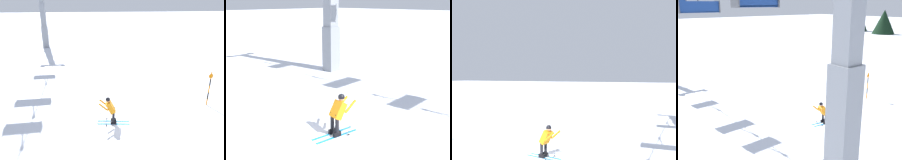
# 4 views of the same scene
# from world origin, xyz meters

# --- Properties ---
(ground_plane) EXTENTS (260.00, 260.00, 0.00)m
(ground_plane) POSITION_xyz_m (0.00, 0.00, 0.00)
(ground_plane) COLOR white
(skier_carving_main) EXTENTS (0.79, 1.71, 1.58)m
(skier_carving_main) POSITION_xyz_m (0.41, 1.34, 0.83)
(skier_carving_main) COLOR #198CCC
(skier_carving_main) RESTS_ON ground_plane
(lift_tower_near) EXTENTS (0.84, 2.37, 9.22)m
(lift_tower_near) POSITION_xyz_m (-6.07, 7.30, 3.78)
(lift_tower_near) COLOR gray
(lift_tower_near) RESTS_ON ground_plane
(chairlift_seat_second) EXTENTS (0.61, 2.19, 2.31)m
(chairlift_seat_second) POSITION_xyz_m (3.80, 7.30, 7.14)
(chairlift_seat_second) COLOR black
(trail_marker_pole) EXTENTS (0.07, 0.28, 2.13)m
(trail_marker_pole) POSITION_xyz_m (1.48, -4.77, 1.15)
(trail_marker_pole) COLOR orange
(trail_marker_pole) RESTS_ON ground_plane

